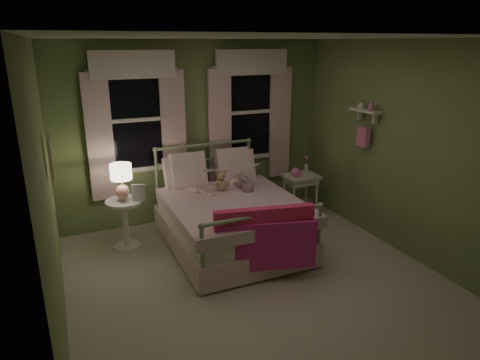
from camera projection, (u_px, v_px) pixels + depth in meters
name	position (u px, v px, depth m)	size (l,w,h in m)	color
room_shell	(259.00, 170.00, 4.40)	(4.20, 4.20, 4.20)	beige
bed	(229.00, 217.00, 5.56)	(1.58, 2.04, 1.18)	white
pink_throw	(265.00, 232.00, 4.59)	(1.10, 0.38, 0.71)	#E62D6A
child_left	(197.00, 173.00, 5.66)	(0.25, 0.16, 0.68)	#F7D1DD
child_right	(236.00, 165.00, 5.86)	(0.38, 0.29, 0.77)	#F7D1DD
book_left	(203.00, 174.00, 5.42)	(0.20, 0.27, 0.03)	beige
book_right	(244.00, 172.00, 5.65)	(0.20, 0.27, 0.02)	beige
teddy_bear	(221.00, 182.00, 5.66)	(0.22, 0.17, 0.30)	tan
nightstand_left	(125.00, 217.00, 5.47)	(0.46, 0.46, 0.65)	white
table_lamp	(121.00, 178.00, 5.31)	(0.26, 0.26, 0.45)	#FFA496
book_nightstand	(133.00, 201.00, 5.37)	(0.16, 0.22, 0.02)	beige
nightstand_right	(301.00, 181.00, 6.46)	(0.50, 0.40, 0.64)	white
pink_toy	(296.00, 172.00, 6.37)	(0.14, 0.19, 0.14)	pink
bud_vase	(306.00, 164.00, 6.47)	(0.06, 0.06, 0.28)	white
window_left	(136.00, 115.00, 5.74)	(1.34, 0.13, 1.96)	black
window_right	(251.00, 108.00, 6.39)	(1.34, 0.13, 1.96)	black
wall_shelf	(364.00, 124.00, 5.67)	(0.15, 0.50, 0.60)	white
framed_picture	(51.00, 157.00, 4.11)	(0.03, 0.32, 0.42)	beige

